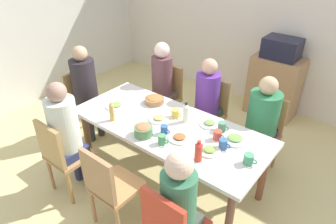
{
  "coord_description": "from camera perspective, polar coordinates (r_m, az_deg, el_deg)",
  "views": [
    {
      "loc": [
        1.61,
        -2.01,
        2.44
      ],
      "look_at": [
        0.0,
        0.0,
        0.88
      ],
      "focal_mm": 32.21,
      "sensor_mm": 36.0,
      "label": 1
    }
  ],
  "objects": [
    {
      "name": "ground_plane",
      "position": [
        3.55,
        -0.0,
        -12.2
      ],
      "size": [
        6.89,
        6.89,
        0.0
      ],
      "primitive_type": "plane",
      "color": "#CFBF7E"
    },
    {
      "name": "wall_back",
      "position": [
        4.84,
        18.88,
        16.0
      ],
      "size": [
        5.98,
        0.12,
        2.6
      ],
      "primitive_type": "cube",
      "color": "beige",
      "rests_on": "ground_plane"
    },
    {
      "name": "wall_left",
      "position": [
        5.1,
        -27.64,
        14.91
      ],
      "size": [
        0.12,
        4.93,
        2.6
      ],
      "primitive_type": "cube",
      "color": "silver",
      "rests_on": "ground_plane"
    },
    {
      "name": "dining_table",
      "position": [
        3.14,
        -0.0,
        -3.52
      ],
      "size": [
        2.09,
        0.9,
        0.73
      ],
      "color": "silver",
      "rests_on": "ground_plane"
    },
    {
      "name": "chair_0",
      "position": [
        2.78,
        -11.06,
        -13.47
      ],
      "size": [
        0.4,
        0.4,
        0.9
      ],
      "color": "#B7824D",
      "rests_on": "ground_plane"
    },
    {
      "name": "person_1",
      "position": [
        2.34,
        2.15,
        -16.73
      ],
      "size": [
        0.3,
        0.3,
        1.18
      ],
      "color": "#36424C",
      "rests_on": "ground_plane"
    },
    {
      "name": "chair_2",
      "position": [
        4.14,
        -0.36,
        3.44
      ],
      "size": [
        0.4,
        0.4,
        0.9
      ],
      "color": "#A38649",
      "rests_on": "ground_plane"
    },
    {
      "name": "person_2",
      "position": [
        3.97,
        -1.21,
        5.87
      ],
      "size": [
        0.3,
        0.3,
        1.26
      ],
      "color": "brown",
      "rests_on": "ground_plane"
    },
    {
      "name": "chair_3",
      "position": [
        4.12,
        -15.67,
        2.08
      ],
      "size": [
        0.4,
        0.4,
        0.9
      ],
      "color": "tan",
      "rests_on": "ground_plane"
    },
    {
      "name": "person_3",
      "position": [
        3.95,
        -15.38,
        4.78
      ],
      "size": [
        0.3,
        0.3,
        1.27
      ],
      "color": "#3B3D3B",
      "rests_on": "ground_plane"
    },
    {
      "name": "chair_4",
      "position": [
        3.79,
        7.86,
        0.34
      ],
      "size": [
        0.4,
        0.4,
        0.9
      ],
      "color": "#B07855",
      "rests_on": "ground_plane"
    },
    {
      "name": "person_4",
      "position": [
        3.62,
        7.32,
        2.57
      ],
      "size": [
        0.3,
        0.3,
        1.21
      ],
      "color": "#3B463E",
      "rests_on": "ground_plane"
    },
    {
      "name": "chair_5",
      "position": [
        3.55,
        17.44,
        -3.29
      ],
      "size": [
        0.4,
        0.4,
        0.9
      ],
      "color": "#B18251",
      "rests_on": "ground_plane"
    },
    {
      "name": "person_5",
      "position": [
        3.37,
        17.39,
        -1.02
      ],
      "size": [
        0.33,
        0.33,
        1.19
      ],
      "color": "#262D46",
      "rests_on": "ground_plane"
    },
    {
      "name": "chair_6",
      "position": [
        3.23,
        -19.36,
        -7.48
      ],
      "size": [
        0.4,
        0.4,
        0.9
      ],
      "color": "#AF8150",
      "rests_on": "ground_plane"
    },
    {
      "name": "person_6",
      "position": [
        3.13,
        -18.77,
        -3.31
      ],
      "size": [
        0.3,
        0.3,
        1.27
      ],
      "color": "#2C2D52",
      "rests_on": "ground_plane"
    },
    {
      "name": "plate_0",
      "position": [
        2.94,
        12.55,
        -4.97
      ],
      "size": [
        0.26,
        0.26,
        0.04
      ],
      "color": "silver",
      "rests_on": "dining_table"
    },
    {
      "name": "plate_1",
      "position": [
        3.11,
        7.86,
        -2.17
      ],
      "size": [
        0.21,
        0.21,
        0.04
      ],
      "color": "white",
      "rests_on": "dining_table"
    },
    {
      "name": "plate_2",
      "position": [
        2.75,
        7.84,
        -7.2
      ],
      "size": [
        0.2,
        0.2,
        0.04
      ],
      "color": "#ECE9CC",
      "rests_on": "dining_table"
    },
    {
      "name": "plate_3",
      "position": [
        3.16,
        -1.73,
        -1.25
      ],
      "size": [
        0.21,
        0.21,
        0.04
      ],
      "color": "white",
      "rests_on": "dining_table"
    },
    {
      "name": "plate_4",
      "position": [
        3.45,
        -9.81,
        1.22
      ],
      "size": [
        0.23,
        0.23,
        0.04
      ],
      "color": "white",
      "rests_on": "dining_table"
    },
    {
      "name": "plate_5",
      "position": [
        2.88,
        2.21,
        -4.87
      ],
      "size": [
        0.22,
        0.22,
        0.04
      ],
      "color": "silver",
      "rests_on": "dining_table"
    },
    {
      "name": "bowl_0",
      "position": [
        2.92,
        -4.69,
        -3.45
      ],
      "size": [
        0.18,
        0.18,
        0.11
      ],
      "color": "#518350",
      "rests_on": "dining_table"
    },
    {
      "name": "bowl_1",
      "position": [
        3.46,
        -2.6,
        2.31
      ],
      "size": [
        0.22,
        0.22,
        0.08
      ],
      "color": "#976C45",
      "rests_on": "dining_table"
    },
    {
      "name": "cup_0",
      "position": [
        2.79,
        10.43,
        -5.97
      ],
      "size": [
        0.12,
        0.08,
        0.1
      ],
      "color": "#38619A",
      "rests_on": "dining_table"
    },
    {
      "name": "cup_1",
      "position": [
        2.8,
        -1.11,
        -5.24
      ],
      "size": [
        0.11,
        0.07,
        0.09
      ],
      "color": "#46925B",
      "rests_on": "dining_table"
    },
    {
      "name": "cup_2",
      "position": [
        2.9,
        9.38,
        -4.35
      ],
      "size": [
        0.12,
        0.08,
        0.09
      ],
      "color": "#D24736",
      "rests_on": "dining_table"
    },
    {
      "name": "cup_3",
      "position": [
        2.67,
        15.03,
        -8.61
      ],
      "size": [
        0.12,
        0.09,
        0.09
      ],
      "color": "#459468",
      "rests_on": "dining_table"
    },
    {
      "name": "cup_4",
      "position": [
        2.94,
        -0.7,
        -3.39
      ],
      "size": [
        0.11,
        0.07,
        0.09
      ],
      "color": "#2C589E",
      "rests_on": "dining_table"
    },
    {
      "name": "cup_5",
      "position": [
        3.02,
        10.19,
        -2.76
      ],
      "size": [
        0.11,
        0.08,
        0.1
      ],
      "color": "#4E8867",
      "rests_on": "dining_table"
    },
    {
      "name": "cup_6",
      "position": [
        3.19,
        1.42,
        -0.24
      ],
      "size": [
        0.12,
        0.08,
        0.09
      ],
      "color": "gold",
      "rests_on": "dining_table"
    },
    {
      "name": "bottle_0",
      "position": [
        3.09,
        3.41,
        -0.18
      ],
      "size": [
        0.06,
        0.06,
        0.22
      ],
      "color": "#E7EAC2",
      "rests_on": "dining_table"
    },
    {
      "name": "bottle_1",
      "position": [
        3.16,
        -10.59,
        0.09
      ],
      "size": [
        0.05,
        0.05,
        0.22
      ],
      "color": "gold",
      "rests_on": "dining_table"
    },
    {
      "name": "bottle_2",
      "position": [
        2.6,
        5.8,
        -7.43
      ],
      "size": [
        0.07,
        0.07,
        0.21
      ],
      "color": "red",
      "rests_on": "dining_table"
    },
    {
      "name": "side_cabinet",
      "position": [
        4.75,
        19.43,
        4.57
      ],
      "size": [
        0.7,
        0.44,
        0.9
      ],
      "primitive_type": "cube",
      "color": "#A87D54",
      "rests_on": "ground_plane"
    },
    {
      "name": "microwave",
      "position": [
        4.53,
        20.74,
        11.24
      ],
      "size": [
        0.48,
        0.36,
        0.28
      ],
      "primitive_type": "cube",
      "color": "#1C1D30",
      "rests_on": "side_cabinet"
    }
  ]
}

